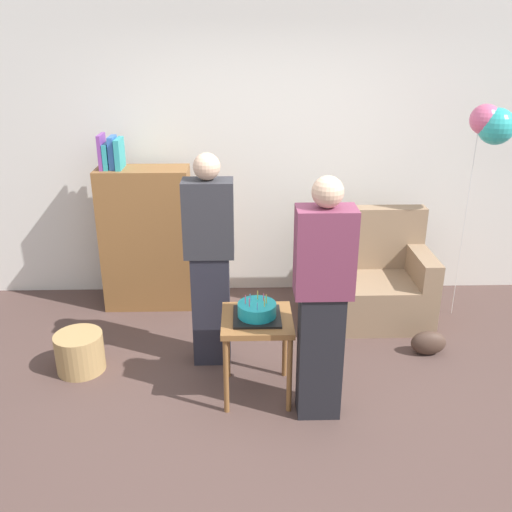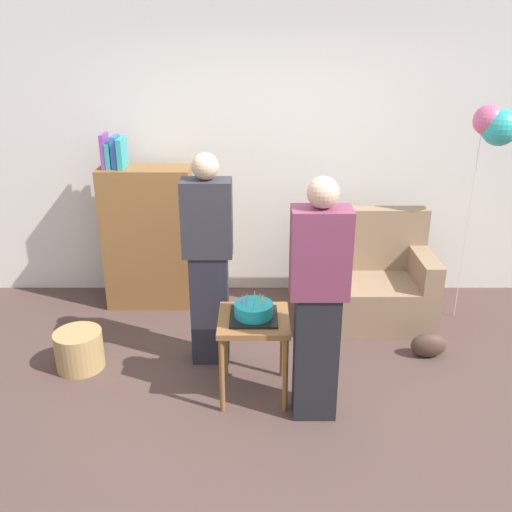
{
  "view_description": "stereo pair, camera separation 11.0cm",
  "coord_description": "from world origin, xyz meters",
  "px_view_note": "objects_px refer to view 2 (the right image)",
  "views": [
    {
      "loc": [
        -0.25,
        -3.09,
        2.39
      ],
      "look_at": [
        -0.15,
        0.49,
        0.95
      ],
      "focal_mm": 39.13,
      "sensor_mm": 36.0,
      "label": 1
    },
    {
      "loc": [
        -0.14,
        -3.09,
        2.39
      ],
      "look_at": [
        -0.15,
        0.49,
        0.95
      ],
      "focal_mm": 39.13,
      "sensor_mm": 36.0,
      "label": 2
    }
  ],
  "objects_px": {
    "bookshelf": "(151,236)",
    "person_blowing_candles": "(211,260)",
    "wicker_basket": "(82,349)",
    "birthday_cake": "(256,311)",
    "couch": "(368,283)",
    "handbag": "(431,346)",
    "person_holding_cake": "(320,302)",
    "side_table": "(256,330)",
    "balloon_bunch": "(499,125)"
  },
  "relations": [
    {
      "from": "bookshelf",
      "to": "person_blowing_candles",
      "type": "height_order",
      "value": "person_blowing_candles"
    },
    {
      "from": "wicker_basket",
      "to": "birthday_cake",
      "type": "bearing_deg",
      "value": -13.85
    },
    {
      "from": "couch",
      "to": "wicker_basket",
      "type": "xyz_separation_m",
      "value": [
        -2.31,
        -0.81,
        -0.19
      ]
    },
    {
      "from": "bookshelf",
      "to": "handbag",
      "type": "relative_size",
      "value": 5.69
    },
    {
      "from": "couch",
      "to": "wicker_basket",
      "type": "height_order",
      "value": "couch"
    },
    {
      "from": "wicker_basket",
      "to": "person_holding_cake",
      "type": "bearing_deg",
      "value": -17.63
    },
    {
      "from": "side_table",
      "to": "balloon_bunch",
      "type": "distance_m",
      "value": 2.54
    },
    {
      "from": "person_blowing_candles",
      "to": "balloon_bunch",
      "type": "bearing_deg",
      "value": 3.47
    },
    {
      "from": "bookshelf",
      "to": "wicker_basket",
      "type": "xyz_separation_m",
      "value": [
        -0.36,
        -1.11,
        -0.52
      ]
    },
    {
      "from": "bookshelf",
      "to": "birthday_cake",
      "type": "height_order",
      "value": "bookshelf"
    },
    {
      "from": "person_blowing_candles",
      "to": "bookshelf",
      "type": "bearing_deg",
      "value": 108.82
    },
    {
      "from": "side_table",
      "to": "wicker_basket",
      "type": "xyz_separation_m",
      "value": [
        -1.33,
        0.33,
        -0.36
      ]
    },
    {
      "from": "birthday_cake",
      "to": "person_holding_cake",
      "type": "relative_size",
      "value": 0.2
    },
    {
      "from": "wicker_basket",
      "to": "side_table",
      "type": "bearing_deg",
      "value": -13.85
    },
    {
      "from": "couch",
      "to": "handbag",
      "type": "bearing_deg",
      "value": -59.09
    },
    {
      "from": "couch",
      "to": "bookshelf",
      "type": "xyz_separation_m",
      "value": [
        -1.95,
        0.31,
        0.33
      ]
    },
    {
      "from": "bookshelf",
      "to": "person_blowing_candles",
      "type": "bearing_deg",
      "value": -57.47
    },
    {
      "from": "bookshelf",
      "to": "side_table",
      "type": "height_order",
      "value": "bookshelf"
    },
    {
      "from": "person_blowing_candles",
      "to": "person_holding_cake",
      "type": "height_order",
      "value": "same"
    },
    {
      "from": "person_holding_cake",
      "to": "balloon_bunch",
      "type": "height_order",
      "value": "balloon_bunch"
    },
    {
      "from": "wicker_basket",
      "to": "person_blowing_candles",
      "type": "bearing_deg",
      "value": 7.18
    },
    {
      "from": "person_holding_cake",
      "to": "wicker_basket",
      "type": "bearing_deg",
      "value": -9.18
    },
    {
      "from": "side_table",
      "to": "birthday_cake",
      "type": "distance_m",
      "value": 0.14
    },
    {
      "from": "person_holding_cake",
      "to": "handbag",
      "type": "relative_size",
      "value": 5.82
    },
    {
      "from": "person_blowing_candles",
      "to": "handbag",
      "type": "relative_size",
      "value": 5.82
    },
    {
      "from": "couch",
      "to": "side_table",
      "type": "height_order",
      "value": "couch"
    },
    {
      "from": "couch",
      "to": "bookshelf",
      "type": "bearing_deg",
      "value": 171.09
    },
    {
      "from": "handbag",
      "to": "person_holding_cake",
      "type": "bearing_deg",
      "value": -144.32
    },
    {
      "from": "couch",
      "to": "birthday_cake",
      "type": "height_order",
      "value": "couch"
    },
    {
      "from": "person_blowing_candles",
      "to": "birthday_cake",
      "type": "bearing_deg",
      "value": -67.25
    },
    {
      "from": "birthday_cake",
      "to": "wicker_basket",
      "type": "xyz_separation_m",
      "value": [
        -1.33,
        0.33,
        -0.5
      ]
    },
    {
      "from": "person_blowing_candles",
      "to": "balloon_bunch",
      "type": "height_order",
      "value": "balloon_bunch"
    },
    {
      "from": "person_holding_cake",
      "to": "person_blowing_candles",
      "type": "bearing_deg",
      "value": -34.05
    },
    {
      "from": "person_blowing_candles",
      "to": "person_holding_cake",
      "type": "relative_size",
      "value": 1.0
    },
    {
      "from": "person_holding_cake",
      "to": "balloon_bunch",
      "type": "bearing_deg",
      "value": -129.39
    },
    {
      "from": "bookshelf",
      "to": "balloon_bunch",
      "type": "height_order",
      "value": "balloon_bunch"
    },
    {
      "from": "couch",
      "to": "balloon_bunch",
      "type": "relative_size",
      "value": 0.59
    },
    {
      "from": "wicker_basket",
      "to": "balloon_bunch",
      "type": "xyz_separation_m",
      "value": [
        3.25,
        0.82,
        1.56
      ]
    },
    {
      "from": "person_holding_cake",
      "to": "wicker_basket",
      "type": "xyz_separation_m",
      "value": [
        -1.73,
        0.55,
        -0.68
      ]
    },
    {
      "from": "wicker_basket",
      "to": "handbag",
      "type": "distance_m",
      "value": 2.71
    },
    {
      "from": "bookshelf",
      "to": "wicker_basket",
      "type": "relative_size",
      "value": 4.43
    },
    {
      "from": "balloon_bunch",
      "to": "person_blowing_candles",
      "type": "bearing_deg",
      "value": -162.82
    },
    {
      "from": "birthday_cake",
      "to": "person_blowing_candles",
      "type": "relative_size",
      "value": 0.2
    },
    {
      "from": "person_holding_cake",
      "to": "handbag",
      "type": "height_order",
      "value": "person_holding_cake"
    },
    {
      "from": "side_table",
      "to": "balloon_bunch",
      "type": "xyz_separation_m",
      "value": [
        1.92,
        1.15,
        1.2
      ]
    },
    {
      "from": "bookshelf",
      "to": "handbag",
      "type": "height_order",
      "value": "bookshelf"
    },
    {
      "from": "balloon_bunch",
      "to": "birthday_cake",
      "type": "bearing_deg",
      "value": -149.08
    },
    {
      "from": "person_holding_cake",
      "to": "side_table",
      "type": "bearing_deg",
      "value": -20.49
    },
    {
      "from": "person_blowing_candles",
      "to": "person_holding_cake",
      "type": "xyz_separation_m",
      "value": [
        0.74,
        -0.68,
        0.0
      ]
    },
    {
      "from": "person_blowing_candles",
      "to": "handbag",
      "type": "distance_m",
      "value": 1.86
    }
  ]
}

